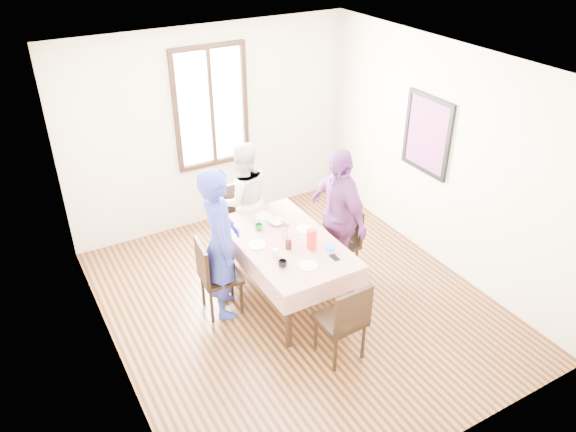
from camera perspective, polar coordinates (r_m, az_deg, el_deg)
The scene contains 31 objects.
ground at distance 6.48m, azimuth 0.92°, elevation -8.76°, with size 4.50×4.50×0.00m, color black.
back_wall at distance 7.57m, azimuth -7.77°, elevation 8.84°, with size 4.00×4.00×0.00m, color beige.
right_wall at distance 6.87m, azimuth 15.62°, elevation 5.66°, with size 4.50×4.50×0.00m, color beige.
window_frame at distance 7.45m, azimuth -7.86°, elevation 10.93°, with size 1.02×0.06×1.62m, color black.
window_pane at distance 7.46m, azimuth -7.89°, elevation 10.96°, with size 0.90×0.02×1.50m, color white.
art_poster at distance 6.97m, azimuth 14.04°, elevation 8.05°, with size 0.04×0.76×0.96m, color red.
dining_table at distance 6.35m, azimuth -0.22°, elevation -5.46°, with size 0.88×1.58×0.75m, color black.
tablecloth at distance 6.13m, azimuth -0.23°, elevation -2.57°, with size 1.00×1.70×0.01m, color #600900.
chair_left at distance 6.16m, azimuth -6.89°, elevation -6.09°, with size 0.42×0.42×0.91m, color black.
chair_right at distance 6.66m, azimuth 5.06°, elevation -2.85°, with size 0.42×0.42×0.91m, color black.
chair_far at distance 7.12m, azimuth -4.53°, elevation -0.48°, with size 0.42×0.42×0.91m, color black.
chair_near at distance 5.58m, azimuth 5.36°, elevation -10.43°, with size 0.42×0.42×0.91m, color black.
person_left at distance 5.93m, azimuth -6.96°, elevation -2.82°, with size 0.63×0.42×1.74m, color #2A3399.
person_far at distance 6.95m, azimuth -4.56°, elevation 1.61°, with size 0.74×0.58×1.52m, color silver.
person_right at distance 6.45m, azimuth 5.07°, elevation -0.01°, with size 0.99×0.41×1.68m, color #76387F.
mug_black at distance 5.70m, azimuth -0.55°, elevation -4.88°, with size 0.09×0.09×0.07m, color black.
mug_flag at distance 6.13m, azimuth 2.60°, elevation -2.14°, with size 0.08×0.08×0.08m, color red.
mug_green at distance 6.32m, azimuth -3.00°, elevation -1.11°, with size 0.09×0.09×0.07m, color #0C7226.
serving_bowl at distance 6.43m, azimuth -1.12°, elevation -0.62°, with size 0.18×0.18×0.05m, color white.
juice_carton at distance 5.93m, azimuth 2.41°, elevation -2.42°, with size 0.08×0.08×0.24m, color red.
butter_tub at distance 5.95m, azimuth 4.31°, elevation -3.46°, with size 0.11×0.11×0.05m, color white.
jam_jar at distance 5.97m, azimuth 0.05°, elevation -2.95°, with size 0.07×0.07×0.10m, color black.
drinking_glass at distance 5.84m, azimuth -1.30°, elevation -3.84°, with size 0.07×0.07×0.10m, color silver.
smartphone at distance 5.87m, azimuth 4.78°, elevation -4.25°, with size 0.06×0.13×0.01m, color black.
flower_vase at distance 6.14m, azimuth -0.32°, elevation -1.76°, with size 0.06×0.06×0.12m, color silver.
plate_left at distance 6.06m, azimuth -3.21°, elevation -2.95°, with size 0.20×0.20×0.01m, color white.
plate_right at distance 6.32m, azimuth 1.69°, elevation -1.36°, with size 0.20×0.20×0.01m, color white.
plate_far at distance 6.58m, azimuth -2.52°, elevation -0.01°, with size 0.20×0.20×0.01m, color white.
plate_near at distance 5.73m, azimuth 2.12°, elevation -5.10°, with size 0.20×0.20×0.01m, color white.
butter_lid at distance 5.93m, azimuth 4.32°, elevation -3.19°, with size 0.12×0.12×0.01m, color blue.
flower_bunch at distance 6.09m, azimuth -0.32°, elevation -0.87°, with size 0.09×0.09×0.10m, color yellow, non-canonical shape.
Camera 1 is at (-2.58, -4.32, 4.08)m, focal length 34.83 mm.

